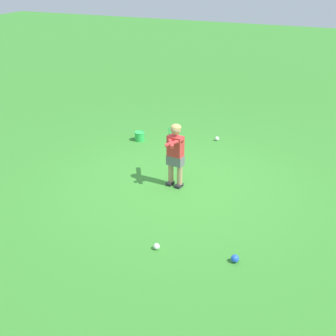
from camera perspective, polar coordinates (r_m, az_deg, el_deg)
ground_plane at (r=7.65m, az=1.37°, el=-1.90°), size 40.00×40.00×0.00m
child_batter at (r=7.31m, az=0.88°, el=2.36°), size 0.41×0.59×1.08m
play_ball_behind_batter at (r=9.46m, az=6.19°, el=3.70°), size 0.09×0.09×0.09m
play_ball_by_bucket at (r=5.83m, az=8.42°, el=-11.21°), size 0.10×0.10×0.10m
play_ball_center_lawn at (r=6.00m, az=-1.45°, el=-9.84°), size 0.09×0.09×0.09m
toy_bucket at (r=9.41m, az=-3.59°, el=4.04°), size 0.22×0.22×0.19m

